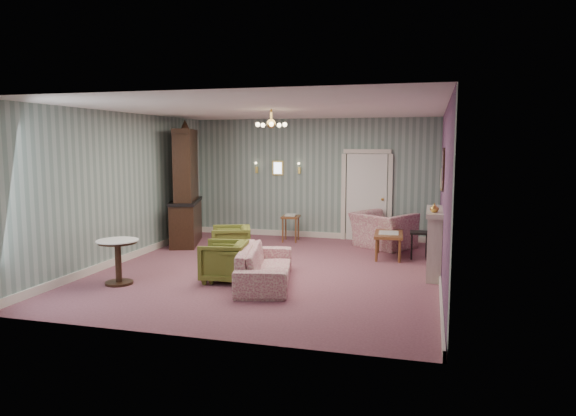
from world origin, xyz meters
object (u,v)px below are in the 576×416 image
(sofa_chintz, at_px, (265,259))
(coffee_table, at_px, (388,245))
(olive_chair_c, at_px, (231,242))
(olive_chair_b, at_px, (230,262))
(olive_chair_a, at_px, (224,259))
(fireplace, at_px, (434,242))
(pedestal_table, at_px, (118,262))
(dresser, at_px, (185,184))
(side_table_black, at_px, (419,245))
(wingback_chair, at_px, (383,224))

(sofa_chintz, relative_size, coffee_table, 2.06)
(olive_chair_c, xyz_separation_m, sofa_chintz, (1.17, -1.45, 0.02))
(olive_chair_b, bearing_deg, olive_chair_a, -96.27)
(fireplace, distance_m, pedestal_table, 5.39)
(olive_chair_c, relative_size, dresser, 0.27)
(olive_chair_a, xyz_separation_m, olive_chair_b, (0.12, -0.02, -0.04))
(sofa_chintz, distance_m, side_table_black, 3.53)
(dresser, xyz_separation_m, coffee_table, (4.63, -0.30, -1.14))
(olive_chair_a, bearing_deg, dresser, -153.15)
(olive_chair_c, xyz_separation_m, fireplace, (3.86, -0.13, 0.20))
(olive_chair_a, distance_m, coffee_table, 3.61)
(olive_chair_c, relative_size, wingback_chair, 0.63)
(sofa_chintz, relative_size, fireplace, 1.47)
(pedestal_table, bearing_deg, olive_chair_a, 21.78)
(fireplace, bearing_deg, coffee_table, 125.98)
(olive_chair_a, height_order, sofa_chintz, sofa_chintz)
(olive_chair_a, xyz_separation_m, dresser, (-2.11, 2.89, 1.02))
(fireplace, xyz_separation_m, coffee_table, (-0.88, 1.22, -0.33))
(sofa_chintz, height_order, fireplace, fireplace)
(wingback_chair, height_order, pedestal_table, wingback_chair)
(dresser, xyz_separation_m, side_table_black, (5.23, -0.26, -1.11))
(olive_chair_a, bearing_deg, coffee_table, 126.54)
(sofa_chintz, xyz_separation_m, wingback_chair, (1.61, 3.57, 0.12))
(wingback_chair, bearing_deg, pedestal_table, 81.13)
(olive_chair_c, relative_size, side_table_black, 1.37)
(dresser, bearing_deg, side_table_black, -21.21)
(sofa_chintz, distance_m, fireplace, 3.00)
(wingback_chair, bearing_deg, olive_chair_c, 71.06)
(side_table_black, relative_size, pedestal_table, 0.74)
(sofa_chintz, xyz_separation_m, pedestal_table, (-2.31, -0.69, -0.03))
(wingback_chair, distance_m, side_table_black, 1.30)
(olive_chair_b, xyz_separation_m, olive_chair_c, (-0.58, 1.52, 0.05))
(olive_chair_b, height_order, sofa_chintz, sofa_chintz)
(olive_chair_c, height_order, dresser, dresser)
(wingback_chair, xyz_separation_m, side_table_black, (0.80, -0.99, -0.25))
(side_table_black, height_order, pedestal_table, pedestal_table)
(pedestal_table, bearing_deg, dresser, 98.26)
(coffee_table, bearing_deg, sofa_chintz, -125.41)
(olive_chair_c, relative_size, coffee_table, 0.76)
(wingback_chair, relative_size, fireplace, 0.86)
(olive_chair_c, height_order, pedestal_table, olive_chair_c)
(olive_chair_a, bearing_deg, fireplace, 102.74)
(pedestal_table, bearing_deg, fireplace, 21.92)
(pedestal_table, bearing_deg, wingback_chair, 47.41)
(olive_chair_c, distance_m, wingback_chair, 3.50)
(olive_chair_b, distance_m, sofa_chintz, 0.60)
(olive_chair_a, xyz_separation_m, wingback_chair, (2.32, 3.62, 0.15))
(sofa_chintz, height_order, coffee_table, sofa_chintz)
(olive_chair_b, bearing_deg, sofa_chintz, 98.15)
(olive_chair_a, distance_m, sofa_chintz, 0.71)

